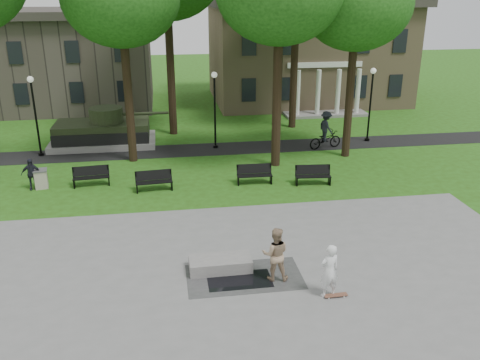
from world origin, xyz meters
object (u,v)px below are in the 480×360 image
at_px(skateboarder, 329,271).
at_px(park_bench_0, 91,176).
at_px(cyclist, 326,133).
at_px(trash_bin, 41,179).
at_px(concrete_block, 220,264).
at_px(friend_watching, 275,254).

height_order(skateboarder, park_bench_0, skateboarder).
height_order(cyclist, trash_bin, cyclist).
relative_size(concrete_block, friend_watching, 1.15).
bearing_deg(friend_watching, cyclist, -103.84).
height_order(friend_watching, park_bench_0, friend_watching).
distance_m(concrete_block, skateboarder, 3.98).
bearing_deg(friend_watching, trash_bin, -36.17).
relative_size(skateboarder, trash_bin, 1.93).
bearing_deg(friend_watching, concrete_block, -16.36).
height_order(skateboarder, trash_bin, skateboarder).
bearing_deg(skateboarder, trash_bin, -59.09).
xyz_separation_m(concrete_block, skateboarder, (3.27, -2.17, 0.70)).
bearing_deg(park_bench_0, skateboarder, -57.37).
xyz_separation_m(skateboarder, trash_bin, (-11.22, 11.43, -0.46)).
distance_m(skateboarder, cyclist, 16.45).
relative_size(skateboarder, friend_watching, 0.97).
distance_m(friend_watching, cyclist, 15.77).
bearing_deg(concrete_block, cyclist, 58.90).
bearing_deg(concrete_block, trash_bin, 130.64).
xyz_separation_m(concrete_block, friend_watching, (1.79, -0.89, 0.74)).
bearing_deg(park_bench_0, concrete_block, -64.16).
height_order(concrete_block, cyclist, cyclist).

